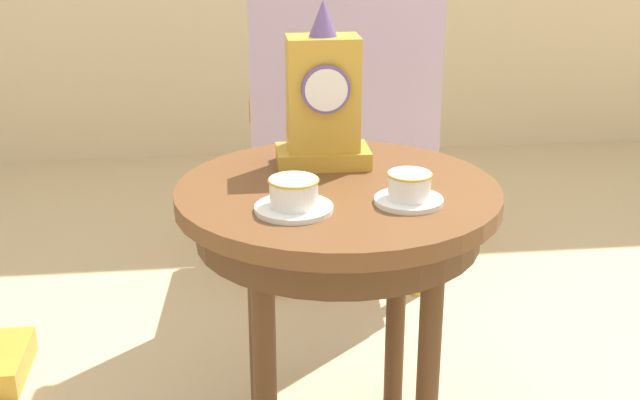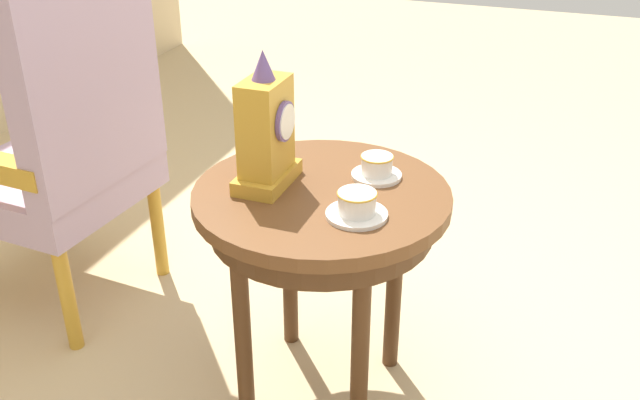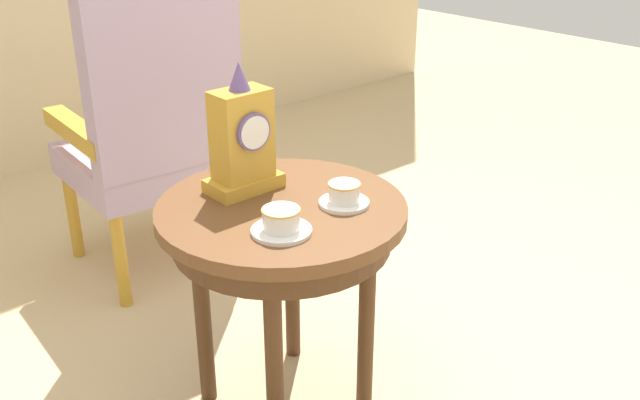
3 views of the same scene
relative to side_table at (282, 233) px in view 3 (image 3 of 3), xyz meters
The scene contains 5 objects.
side_table is the anchor object (origin of this frame).
teacup_left 0.19m from the side_table, 128.57° to the right, with size 0.14×0.14×0.06m.
teacup_right 0.19m from the side_table, 41.63° to the right, with size 0.13×0.13×0.06m.
mantel_clock 0.25m from the side_table, 95.65° to the left, with size 0.19×0.11×0.34m.
armchair 0.86m from the side_table, 81.56° to the left, with size 0.58×0.57×1.14m.
Camera 3 is at (-0.99, -1.26, 1.38)m, focal length 40.78 mm.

